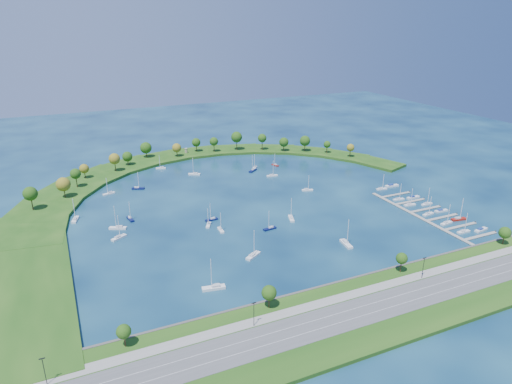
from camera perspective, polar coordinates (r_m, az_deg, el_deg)
name	(u,v)px	position (r m, az deg, el deg)	size (l,w,h in m)	color
ground	(252,202)	(285.81, -0.50, -1.22)	(700.00, 700.00, 0.00)	#061D3C
south_shoreline	(377,306)	(192.39, 14.89, -13.56)	(420.00, 43.10, 11.60)	#194612
breakwater	(160,186)	(315.80, -11.84, 0.70)	(286.74, 247.64, 2.00)	#194612
breakwater_trees	(187,153)	(356.29, -8.59, 4.89)	(241.13, 90.30, 15.92)	#382314
harbor_tower	(186,151)	(387.40, -8.71, 5.14)	(2.60, 2.60, 3.87)	gray
dock_system	(428,214)	(285.00, 20.64, -2.63)	(24.28, 82.00, 1.60)	gray
moored_boat_0	(138,188)	(316.53, -14.51, 0.50)	(8.47, 5.38, 12.10)	#0A1041
moored_boat_1	(253,170)	(342.73, -0.39, 2.76)	(8.41, 7.29, 12.85)	#0A1041
moored_boat_2	(291,218)	(261.53, 4.42, -3.24)	(5.08, 8.99, 12.74)	white
moored_boat_3	(272,175)	(331.58, 2.03, 2.11)	(8.35, 3.12, 11.99)	white
moored_boat_4	(221,229)	(247.94, -4.43, -4.67)	(2.67, 7.54, 10.86)	white
moored_boat_5	(118,227)	(260.34, -16.84, -4.25)	(9.52, 6.18, 13.64)	white
moored_boat_6	(275,165)	(356.20, 2.41, 3.44)	(3.84, 6.78, 9.61)	maroon
moored_boat_7	(75,219)	(278.83, -21.63, -3.16)	(4.87, 9.23, 13.07)	white
moored_boat_8	(307,189)	(305.58, 6.42, 0.32)	(7.62, 4.16, 10.79)	white
moored_boat_9	(255,167)	(348.81, -0.16, 3.08)	(6.33, 7.63, 11.49)	white
moored_boat_10	(346,243)	(236.89, 11.18, -6.28)	(4.08, 10.13, 14.48)	white
moored_boat_11	(214,287)	(198.33, -5.28, -11.72)	(10.27, 4.33, 14.63)	white
moored_boat_12	(253,255)	(221.58, -0.36, -7.87)	(9.32, 7.18, 13.75)	white
moored_boat_13	(119,237)	(249.25, -16.74, -5.40)	(8.67, 6.68, 12.80)	white
moored_boat_14	(270,228)	(248.90, 1.73, -4.50)	(7.73, 3.01, 11.07)	#0A1041
moored_boat_15	(208,224)	(254.39, -5.95, -4.03)	(5.02, 7.32, 10.56)	white
moored_boat_16	(194,174)	(337.63, -7.69, 2.28)	(8.83, 6.22, 12.78)	white
moored_boat_17	(212,219)	(260.83, -5.56, -3.36)	(7.44, 2.63, 10.73)	#0A1041
moored_boat_18	(109,193)	(312.44, -17.87, -0.13)	(8.12, 4.37, 11.50)	white
moored_boat_19	(130,218)	(269.94, -15.41, -3.19)	(3.34, 7.92, 11.28)	#0A1041
moored_boat_20	(161,168)	(355.64, -11.77, 2.98)	(7.66, 4.43, 10.87)	white
docked_boat_0	(464,231)	(269.24, 24.47, -4.46)	(7.74, 2.26, 11.34)	white
docked_boat_1	(481,230)	(275.64, 26.26, -4.24)	(8.98, 3.71, 1.78)	white
docked_boat_2	(447,223)	(276.26, 22.68, -3.55)	(8.22, 3.32, 11.74)	white
docked_boat_3	(459,219)	(284.35, 23.97, -3.05)	(9.33, 3.83, 13.32)	maroon
docked_boat_4	(428,214)	(284.91, 20.69, -2.53)	(7.94, 3.14, 11.36)	white
docked_boat_5	(441,211)	(292.46, 22.09, -2.18)	(8.57, 3.01, 1.72)	white
docked_boat_6	(410,204)	(295.00, 18.63, -1.47)	(7.74, 2.79, 11.14)	white
docked_boat_7	(427,203)	(299.85, 20.53, -1.35)	(7.69, 2.54, 11.15)	white
docked_boat_8	(399,199)	(301.81, 17.37, -0.81)	(7.63, 2.85, 10.96)	white
docked_boat_9	(413,197)	(307.68, 19.00, -0.63)	(9.16, 2.97, 1.85)	white
docked_boat_10	(382,188)	(317.00, 15.41, 0.44)	(7.52, 2.94, 10.76)	white
docked_boat_11	(392,186)	(324.54, 16.56, 0.77)	(9.77, 3.59, 1.95)	white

